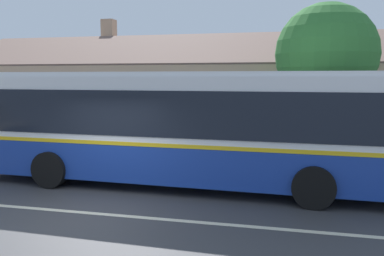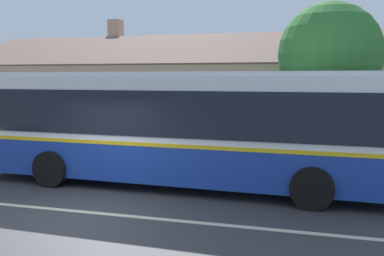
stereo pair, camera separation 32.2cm
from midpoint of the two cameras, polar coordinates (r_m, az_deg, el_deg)
name	(u,v)px [view 1 (the left image)]	position (r m, az deg, el deg)	size (l,w,h in m)	color
ground_plane	(85,213)	(10.04, -15.03, -10.86)	(300.00, 300.00, 0.00)	#38383A
sidewalk_far	(166,159)	(15.37, -4.11, -4.20)	(60.00, 3.00, 0.15)	#9E9E99
lane_divider_stripe	(85,213)	(10.04, -15.03, -10.84)	(60.00, 0.16, 0.01)	beige
community_building	(232,99)	(22.33, 4.98, 3.89)	(27.23, 9.95, 6.27)	tan
transit_bus	(178,125)	(11.81, -2.68, 0.41)	(12.00, 3.02, 3.14)	navy
bench_by_building	(71,142)	(16.81, -16.36, -1.80)	(1.74, 0.51, 0.94)	brown
bench_down_street	(196,147)	(14.94, -0.10, -2.60)	(1.60, 0.51, 0.94)	brown
street_tree_primary	(326,55)	(15.03, 16.90, 9.32)	(3.38, 3.38, 5.46)	#4C3828
bike_rack	(5,136)	(18.49, -24.13, -1.01)	(1.16, 0.06, 0.78)	slate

